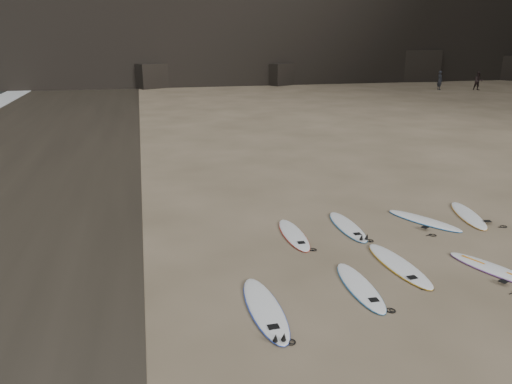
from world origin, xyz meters
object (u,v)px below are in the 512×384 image
surfboard_0 (265,308)px  surfboard_8 (468,215)px  surfboard_2 (399,265)px  surfboard_3 (495,269)px  person_a (440,80)px  person_b (478,81)px  surfboard_6 (347,226)px  surfboard_7 (424,220)px  surfboard_1 (360,286)px  surfboard_5 (294,234)px

surfboard_0 → surfboard_8: surfboard_0 is taller
surfboard_2 → surfboard_3: (2.17, -0.75, -0.00)m
person_a → person_b: person_a is taller
surfboard_6 → person_b: bearing=49.9°
surfboard_0 → surfboard_3: 5.93m
surfboard_2 → person_a: (23.51, 35.73, 0.89)m
surfboard_7 → surfboard_8: size_ratio=0.98×
surfboard_8 → surfboard_0: bearing=-137.8°
surfboard_1 → person_b: person_b is taller
surfboard_0 → person_b: (30.76, 35.74, 0.85)m
surfboard_8 → person_a: (19.63, 32.98, 0.89)m
surfboard_3 → person_a: (21.34, 36.49, 0.90)m
surfboard_0 → surfboard_5: surfboard_0 is taller
surfboard_2 → surfboard_5: bearing=124.2°
surfboard_0 → person_a: person_a is taller
surfboard_3 → surfboard_0: bearing=161.6°
surfboard_6 → surfboard_7: (2.49, -0.07, -0.00)m
surfboard_1 → surfboard_2: bearing=31.1°
surfboard_1 → surfboard_7: 5.03m
surfboard_5 → surfboard_2: bearing=-50.5°
person_a → person_b: bearing=-110.0°
surfboard_8 → person_b: 39.29m
surfboard_5 → surfboard_3: bearing=-37.0°
surfboard_6 → surfboard_7: size_ratio=1.01×
surfboard_7 → surfboard_0: bearing=-175.8°
surfboard_2 → surfboard_3: 2.30m
surfboard_6 → surfboard_8: bearing=1.0°
surfboard_0 → person_b: size_ratio=1.52×
surfboard_7 → surfboard_3: bearing=-120.4°
surfboard_6 → surfboard_5: bearing=-171.4°
surfboard_5 → surfboard_8: 5.86m
surfboard_5 → person_b: bearing=48.6°
surfboard_8 → surfboard_1: bearing=-131.5°
surfboard_3 → surfboard_5: (-4.15, 3.22, -0.00)m
surfboard_8 → person_a: 38.39m
surfboard_7 → surfboard_2: bearing=-159.4°
surfboard_7 → person_b: bearing=23.2°
surfboard_3 → surfboard_5: 5.25m
surfboard_7 → surfboard_1: bearing=-165.5°
surfboard_1 → surfboard_7: size_ratio=0.98×
surfboard_3 → surfboard_5: size_ratio=1.01×
person_a → surfboard_0: bearing=143.2°
person_a → person_b: 3.73m
surfboard_2 → surfboard_5: 3.16m
surfboard_1 → surfboard_8: surfboard_8 is taller
surfboard_1 → surfboard_5: same height
surfboard_3 → surfboard_6: 4.22m
surfboard_2 → surfboard_8: 4.75m
surfboard_0 → person_b: person_b is taller
surfboard_0 → surfboard_5: size_ratio=1.13×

